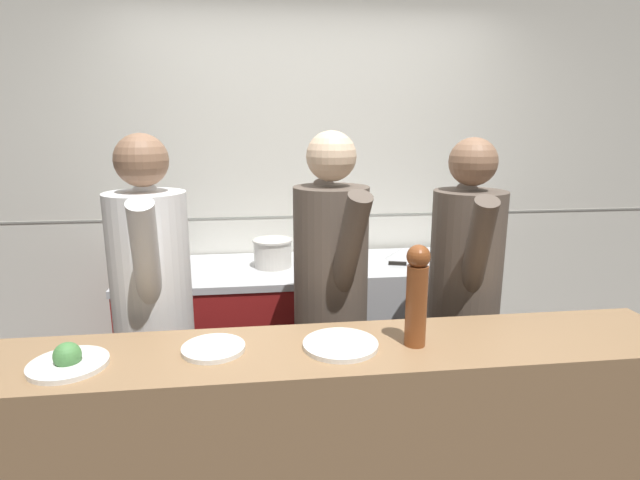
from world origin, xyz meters
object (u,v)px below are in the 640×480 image
at_px(chefs_knife, 411,264).
at_px(chef_line, 464,294).
at_px(mixing_bowl_steel, 402,254).
at_px(chef_sous, 331,294).
at_px(pepper_mill, 417,294).
at_px(plated_dish_main, 68,361).
at_px(sauce_pot, 273,252).
at_px(plated_dish_dessert, 340,345).
at_px(oven_range, 223,338).
at_px(stock_pot, 164,255).
at_px(plated_dish_appetiser, 213,348).
at_px(chef_head_cook, 153,305).

distance_m(chefs_knife, chef_line, 0.63).
height_order(mixing_bowl_steel, chef_sous, chef_sous).
xyz_separation_m(pepper_mill, chef_line, (0.43, 0.57, -0.22)).
relative_size(plated_dish_main, chef_line, 0.15).
height_order(sauce_pot, plated_dish_dessert, sauce_pot).
bearing_deg(mixing_bowl_steel, oven_range, -177.99).
height_order(plated_dish_dessert, pepper_mill, pepper_mill).
distance_m(mixing_bowl_steel, chefs_knife, 0.15).
distance_m(sauce_pot, mixing_bowl_steel, 0.82).
bearing_deg(chef_sous, sauce_pot, 97.03).
distance_m(stock_pot, plated_dish_dessert, 1.55).
distance_m(sauce_pot, chef_line, 1.18).
relative_size(chefs_knife, plated_dish_dessert, 1.19).
height_order(oven_range, plated_dish_appetiser, plated_dish_appetiser).
xyz_separation_m(oven_range, pepper_mill, (0.80, -1.30, 0.71)).
height_order(oven_range, plated_dish_dessert, plated_dish_dessert).
bearing_deg(stock_pot, plated_dish_dessert, -56.84).
bearing_deg(plated_dish_dessert, mixing_bowl_steel, 64.99).
bearing_deg(oven_range, chef_head_cook, -108.30).
bearing_deg(sauce_pot, plated_dish_appetiser, -101.34).
distance_m(plated_dish_main, pepper_mill, 1.22).
bearing_deg(plated_dish_dessert, chef_head_cook, 144.56).
bearing_deg(chef_sous, oven_range, 116.88).
distance_m(mixing_bowl_steel, plated_dish_main, 2.07).
bearing_deg(stock_pot, chef_line, -25.36).
bearing_deg(plated_dish_main, plated_dish_appetiser, 7.60).
bearing_deg(mixing_bowl_steel, pepper_mill, -104.39).
bearing_deg(sauce_pot, plated_dish_main, -118.61).
relative_size(chefs_knife, plated_dish_main, 1.28).
xyz_separation_m(mixing_bowl_steel, pepper_mill, (-0.34, -1.34, 0.21)).
distance_m(oven_range, sauce_pot, 0.63).
xyz_separation_m(plated_dish_appetiser, pepper_mill, (0.73, -0.04, 0.19)).
relative_size(stock_pot, chef_line, 0.16).
xyz_separation_m(pepper_mill, chef_sous, (-0.23, 0.60, -0.20)).
bearing_deg(chef_line, sauce_pot, 153.13).
distance_m(sauce_pot, pepper_mill, 1.41).
distance_m(pepper_mill, chef_head_cook, 1.20).
bearing_deg(chefs_knife, pepper_mill, -106.68).
bearing_deg(plated_dish_main, plated_dish_dessert, 2.24).
bearing_deg(chef_line, mixing_bowl_steel, 108.92).
height_order(mixing_bowl_steel, plated_dish_appetiser, mixing_bowl_steel).
height_order(chef_head_cook, chef_line, chef_head_cook).
xyz_separation_m(chef_head_cook, chef_sous, (0.82, 0.04, 0.00)).
bearing_deg(chef_head_cook, mixing_bowl_steel, 20.11).
xyz_separation_m(plated_dish_main, chef_line, (1.64, 0.59, -0.04)).
xyz_separation_m(sauce_pot, plated_dish_dessert, (0.20, -1.30, -0.02)).
bearing_deg(plated_dish_main, chef_sous, 32.36).
bearing_deg(sauce_pot, oven_range, -177.85).
bearing_deg(chef_sous, chef_head_cook, 170.11).
bearing_deg(chef_sous, chef_line, -14.91).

